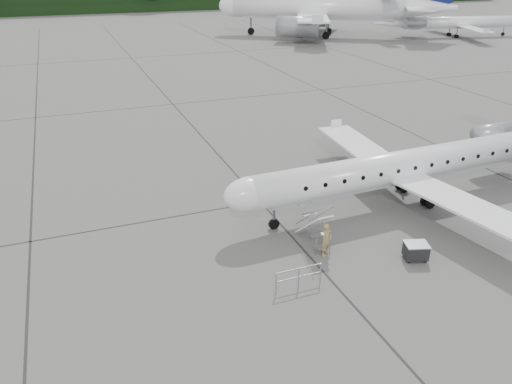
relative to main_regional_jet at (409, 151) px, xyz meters
name	(u,v)px	position (x,y,z in m)	size (l,w,h in m)	color
ground	(424,235)	(-1.38, -3.88, -3.28)	(320.00, 320.00, 0.00)	#61615E
main_regional_jet	(409,151)	(0.00, 0.00, 0.00)	(25.61, 18.44, 6.57)	white
airstair	(313,225)	(-7.30, -2.39, -2.25)	(0.85, 2.33, 2.06)	white
passenger	(326,240)	(-7.26, -3.71, -2.40)	(0.64, 0.42, 1.76)	#978352
safety_railing	(299,278)	(-9.69, -5.65, -2.78)	(2.20, 0.08, 1.00)	gray
baggage_cart	(416,251)	(-3.35, -5.63, -2.82)	(1.07, 0.87, 0.93)	black
bg_regional_right	(461,17)	(52.55, 54.87, 0.37)	(27.88, 20.07, 7.31)	white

